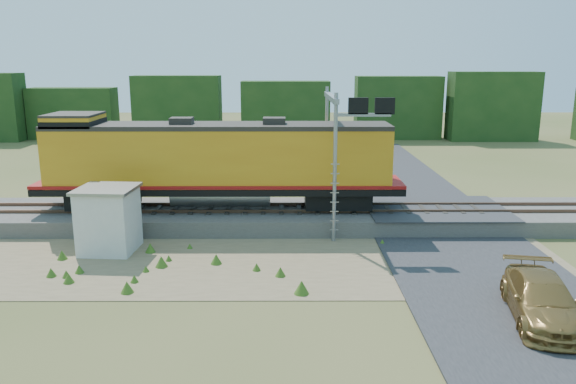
{
  "coord_description": "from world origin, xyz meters",
  "views": [
    {
      "loc": [
        -0.67,
        -21.66,
        8.18
      ],
      "look_at": [
        -0.58,
        3.0,
        2.4
      ],
      "focal_mm": 35.0,
      "sensor_mm": 36.0,
      "label": 1
    }
  ],
  "objects_px": {
    "locomotive": "(214,161)",
    "car": "(542,300)",
    "signal_gantry": "(339,126)",
    "shed": "(109,219)"
  },
  "relations": [
    {
      "from": "locomotive",
      "to": "signal_gantry",
      "type": "height_order",
      "value": "signal_gantry"
    },
    {
      "from": "signal_gantry",
      "to": "shed",
      "type": "bearing_deg",
      "value": -161.24
    },
    {
      "from": "signal_gantry",
      "to": "car",
      "type": "xyz_separation_m",
      "value": [
        5.68,
        -10.3,
        -4.43
      ]
    },
    {
      "from": "shed",
      "to": "signal_gantry",
      "type": "height_order",
      "value": "signal_gantry"
    },
    {
      "from": "signal_gantry",
      "to": "locomotive",
      "type": "bearing_deg",
      "value": 173.88
    },
    {
      "from": "shed",
      "to": "car",
      "type": "distance_m",
      "value": 17.36
    },
    {
      "from": "locomotive",
      "to": "car",
      "type": "bearing_deg",
      "value": -42.86
    },
    {
      "from": "shed",
      "to": "signal_gantry",
      "type": "xyz_separation_m",
      "value": [
        10.28,
        3.49,
        3.68
      ]
    },
    {
      "from": "locomotive",
      "to": "car",
      "type": "height_order",
      "value": "locomotive"
    },
    {
      "from": "signal_gantry",
      "to": "car",
      "type": "bearing_deg",
      "value": -61.14
    }
  ]
}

